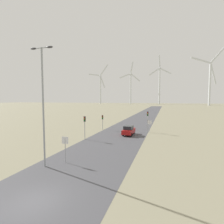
{
  "coord_description": "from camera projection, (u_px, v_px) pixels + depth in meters",
  "views": [
    {
      "loc": [
        8.36,
        -9.37,
        6.98
      ],
      "look_at": [
        0.0,
        17.84,
        4.88
      ],
      "focal_mm": 28.0,
      "sensor_mm": 36.0,
      "label": 1
    }
  ],
  "objects": [
    {
      "name": "wind_turbine_left",
      "position": [
        131.0,
        85.0,
        271.64
      ],
      "size": [
        31.92,
        5.12,
        64.63
      ],
      "color": "silver",
      "rests_on": "ground"
    },
    {
      "name": "car_approaching",
      "position": [
        129.0,
        130.0,
        34.0
      ],
      "size": [
        1.99,
        4.18,
        1.83
      ],
      "color": "maroon",
      "rests_on": "ground"
    },
    {
      "name": "traffic_light_post_near_right",
      "position": [
        148.0,
        117.0,
        36.27
      ],
      "size": [
        0.28,
        0.34,
        4.42
      ],
      "color": "#93999E",
      "rests_on": "ground"
    },
    {
      "name": "wind_turbine_right",
      "position": [
        210.0,
        79.0,
        190.78
      ],
      "size": [
        36.85,
        17.34,
        64.36
      ],
      "color": "silver",
      "rests_on": "ground"
    },
    {
      "name": "road_surface",
      "position": [
        139.0,
        120.0,
        57.65
      ],
      "size": [
        10.0,
        240.0,
        0.01
      ],
      "color": "#47474C",
      "rests_on": "ground"
    },
    {
      "name": "traffic_light_post_near_left",
      "position": [
        85.0,
        123.0,
        30.08
      ],
      "size": [
        0.28,
        0.34,
        4.02
      ],
      "color": "#93999E",
      "rests_on": "ground"
    },
    {
      "name": "traffic_light_post_mid_left",
      "position": [
        102.0,
        119.0,
        39.91
      ],
      "size": [
        0.28,
        0.34,
        3.31
      ],
      "color": "#93999E",
      "rests_on": "ground"
    },
    {
      "name": "stop_sign_near",
      "position": [
        65.0,
        144.0,
        19.11
      ],
      "size": [
        0.81,
        0.07,
        2.89
      ],
      "color": "#93999E",
      "rests_on": "ground"
    },
    {
      "name": "streetlamp",
      "position": [
        43.0,
        95.0,
        17.6
      ],
      "size": [
        2.6,
        0.32,
        12.15
      ],
      "color": "#93999E",
      "rests_on": "ground"
    },
    {
      "name": "stop_sign_far",
      "position": [
        150.0,
        124.0,
        36.94
      ],
      "size": [
        0.81,
        0.07,
        2.48
      ],
      "color": "#93999E",
      "rests_on": "ground"
    },
    {
      "name": "wind_turbine_center",
      "position": [
        159.0,
        82.0,
        249.91
      ],
      "size": [
        31.03,
        8.31,
        69.11
      ],
      "color": "silver",
      "rests_on": "ground"
    },
    {
      "name": "wind_turbine_far_left",
      "position": [
        100.0,
        86.0,
        272.72
      ],
      "size": [
        33.9,
        3.24,
        60.24
      ],
      "color": "silver",
      "rests_on": "ground"
    },
    {
      "name": "ground_plane",
      "position": [
        35.0,
        202.0,
        11.89
      ],
      "size": [
        600.0,
        600.0,
        0.0
      ],
      "primitive_type": "plane",
      "color": "gray"
    }
  ]
}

